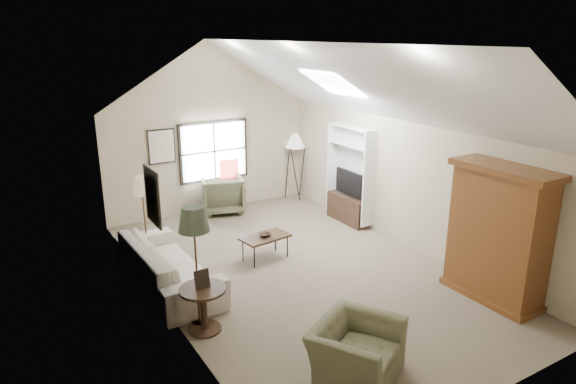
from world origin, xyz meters
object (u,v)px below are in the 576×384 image
sofa (167,264)px  side_table (204,309)px  side_chair (233,186)px  armoire (498,234)px  armchair_near (356,351)px  armchair_far (222,194)px  coffee_table (265,248)px

sofa → side_table: (0.00, -1.60, -0.06)m
sofa → side_chair: bearing=-43.4°
armoire → armchair_near: size_ratio=2.00×
armoire → side_table: (-4.38, 1.50, -0.76)m
sofa → side_table: 1.60m
sofa → armchair_far: (2.35, 3.00, 0.05)m
armchair_near → coffee_table: armchair_near is taller
coffee_table → side_table: side_table is taller
side_chair → side_table: bearing=-118.1°
armchair_near → armchair_far: size_ratio=1.12×
armoire → side_table: armoire is taller
armchair_far → side_chair: (0.30, 0.00, 0.16)m
sofa → armchair_far: 3.81m
armchair_far → side_table: armchair_far is taller
coffee_table → side_chair: bearing=76.1°
armoire → side_table: size_ratio=3.28×
sofa → armchair_far: size_ratio=2.73×
coffee_table → sofa: bearing=-177.4°
armoire → armchair_far: (-2.03, 6.10, -0.65)m
armoire → armchair_far: bearing=108.4°
armchair_near → side_chair: side_chair is taller
armoire → sofa: 5.41m
armoire → coffee_table: armoire is taller
side_table → armoire: bearing=-18.9°
sofa → armoire: bearing=-127.2°
sofa → side_table: sofa is taller
armchair_far → coffee_table: bearing=97.9°
armoire → armchair_far: armoire is taller
coffee_table → side_chair: (0.72, 2.91, 0.37)m
armoire → sofa: size_ratio=0.82×
armchair_far → coffee_table: (-0.42, -2.91, -0.21)m
armoire → armchair_near: armoire is taller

